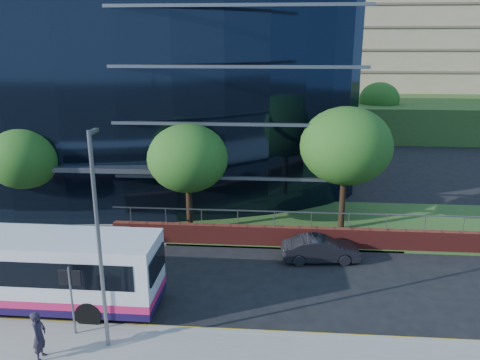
# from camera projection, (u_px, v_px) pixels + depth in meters

# --- Properties ---
(far_forecourt) EXTENTS (50.00, 8.00, 0.10)m
(far_forecourt) POSITION_uv_depth(u_px,v_px,m) (1.00, 214.00, 30.80)
(far_forecourt) COLOR gray
(far_forecourt) RESTS_ON ground
(grass_verge) EXTENTS (36.00, 8.00, 0.12)m
(grass_verge) POSITION_uv_depth(u_px,v_px,m) (471.00, 227.00, 28.52)
(grass_verge) COLOR #2D511E
(grass_verge) RESTS_ON ground
(glass_office) EXTENTS (44.00, 23.10, 16.00)m
(glass_office) POSITION_uv_depth(u_px,v_px,m) (80.00, 80.00, 37.84)
(glass_office) COLOR black
(glass_office) RESTS_ON ground
(retaining_wall) EXTENTS (34.00, 0.40, 2.11)m
(retaining_wall) POSITION_uv_depth(u_px,v_px,m) (423.00, 241.00, 25.13)
(retaining_wall) COLOR maroon
(retaining_wall) RESTS_ON ground
(apartment_block) EXTENTS (60.00, 42.00, 30.00)m
(apartment_block) POSITION_uv_depth(u_px,v_px,m) (414.00, 42.00, 69.04)
(apartment_block) COLOR #2D511E
(apartment_block) RESTS_ON ground
(street_sign) EXTENTS (0.85, 0.09, 2.80)m
(street_sign) POSITION_uv_depth(u_px,v_px,m) (70.00, 286.00, 17.37)
(street_sign) COLOR slate
(street_sign) RESTS_ON pavement_near
(tree_far_b) EXTENTS (4.29, 4.29, 6.05)m
(tree_far_b) POSITION_uv_depth(u_px,v_px,m) (25.00, 159.00, 27.97)
(tree_far_b) COLOR black
(tree_far_b) RESTS_ON ground
(tree_far_c) EXTENTS (4.62, 4.62, 6.51)m
(tree_far_c) POSITION_uv_depth(u_px,v_px,m) (188.00, 158.00, 26.64)
(tree_far_c) COLOR black
(tree_far_c) RESTS_ON ground
(tree_far_d) EXTENTS (5.28, 5.28, 7.44)m
(tree_far_d) POSITION_uv_depth(u_px,v_px,m) (346.00, 146.00, 26.73)
(tree_far_d) COLOR black
(tree_far_d) RESTS_ON ground
(tree_dist_e) EXTENTS (4.62, 4.62, 6.51)m
(tree_dist_e) POSITION_uv_depth(u_px,v_px,m) (379.00, 99.00, 55.02)
(tree_dist_e) COLOR black
(tree_dist_e) RESTS_ON ground
(streetlight_east) EXTENTS (0.15, 0.77, 8.00)m
(streetlight_east) POSITION_uv_depth(u_px,v_px,m) (99.00, 237.00, 16.05)
(streetlight_east) COLOR slate
(streetlight_east) RESTS_ON pavement_near
(city_bus) EXTENTS (11.95, 2.79, 3.23)m
(city_bus) POSITION_uv_depth(u_px,v_px,m) (21.00, 269.00, 19.61)
(city_bus) COLOR silver
(city_bus) RESTS_ON ground
(parked_car) EXTENTS (4.09, 1.79, 1.31)m
(parked_car) POSITION_uv_depth(u_px,v_px,m) (321.00, 249.00, 24.06)
(parked_car) COLOR black
(parked_car) RESTS_ON ground
(pedestrian) EXTENTS (0.52, 0.72, 1.83)m
(pedestrian) POSITION_uv_depth(u_px,v_px,m) (39.00, 336.00, 16.25)
(pedestrian) COLOR #231C2B
(pedestrian) RESTS_ON pavement_near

